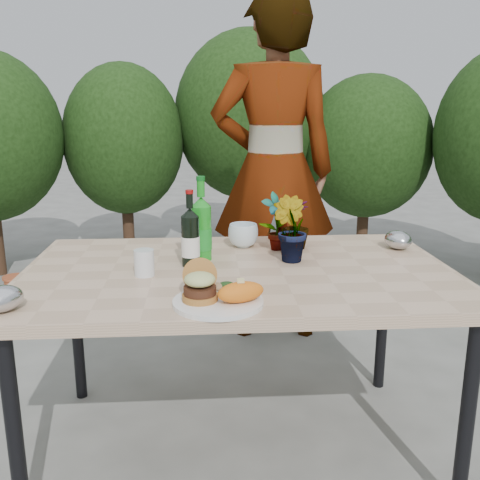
{
  "coord_description": "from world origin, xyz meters",
  "views": [
    {
      "loc": [
        -0.13,
        -1.91,
        1.34
      ],
      "look_at": [
        0.0,
        -0.08,
        0.88
      ],
      "focal_mm": 40.0,
      "sensor_mm": 36.0,
      "label": 1
    }
  ],
  "objects": [
    {
      "name": "terracotta_pot",
      "position": [
        -1.51,
        1.9,
        0.07
      ],
      "size": [
        0.17,
        0.17,
        0.14
      ],
      "color": "#B9542F",
      "rests_on": "ground"
    },
    {
      "name": "wine_bottle",
      "position": [
        -0.18,
        0.05,
        0.86
      ],
      "size": [
        0.07,
        0.07,
        0.29
      ],
      "rotation": [
        0.0,
        0.0,
        0.12
      ],
      "color": "black",
      "rests_on": "patio_table"
    },
    {
      "name": "ground",
      "position": [
        0.0,
        0.0,
        0.0
      ],
      "size": [
        80.0,
        80.0,
        0.0
      ],
      "primitive_type": "plane",
      "color": "slate",
      "rests_on": "ground"
    },
    {
      "name": "foil_packet_right",
      "position": [
        0.7,
        0.24,
        0.79
      ],
      "size": [
        0.13,
        0.15,
        0.08
      ],
      "primitive_type": "ellipsoid",
      "rotation": [
        0.0,
        0.0,
        1.73
      ],
      "color": "#ADB0B4",
      "rests_on": "patio_table"
    },
    {
      "name": "foil_packet_left",
      "position": [
        -0.73,
        -0.38,
        0.79
      ],
      "size": [
        0.17,
        0.17,
        0.08
      ],
      "primitive_type": "ellipsoid",
      "rotation": [
        0.0,
        0.0,
        0.74
      ],
      "color": "#B0B1B7",
      "rests_on": "patio_table"
    },
    {
      "name": "burger_stack",
      "position": [
        -0.14,
        -0.35,
        0.81
      ],
      "size": [
        0.11,
        0.16,
        0.11
      ],
      "color": "#B7722D",
      "rests_on": "dinner_plate"
    },
    {
      "name": "patio_table",
      "position": [
        0.0,
        0.0,
        0.69
      ],
      "size": [
        1.6,
        1.0,
        0.75
      ],
      "color": "tan",
      "rests_on": "ground"
    },
    {
      "name": "grilled_veg",
      "position": [
        -0.07,
        -0.28,
        0.78
      ],
      "size": [
        0.08,
        0.05,
        0.03
      ],
      "color": "olive",
      "rests_on": "dinner_plate"
    },
    {
      "name": "blue_bowl",
      "position": [
        0.04,
        0.31,
        0.8
      ],
      "size": [
        0.17,
        0.17,
        0.1
      ],
      "primitive_type": "imported",
      "rotation": [
        0.0,
        0.0,
        0.42
      ],
      "color": "silver",
      "rests_on": "patio_table"
    },
    {
      "name": "person",
      "position": [
        0.28,
        1.12,
        0.98
      ],
      "size": [
        0.72,
        0.48,
        1.96
      ],
      "primitive_type": "imported",
      "rotation": [
        0.0,
        0.0,
        3.12
      ],
      "color": "#A67953",
      "rests_on": "ground"
    },
    {
      "name": "plastic_cup",
      "position": [
        -0.34,
        -0.06,
        0.8
      ],
      "size": [
        0.07,
        0.07,
        0.09
      ],
      "primitive_type": "cylinder",
      "color": "silver",
      "rests_on": "patio_table"
    },
    {
      "name": "sweet_potato",
      "position": [
        -0.02,
        -0.39,
        0.8
      ],
      "size": [
        0.17,
        0.12,
        0.06
      ],
      "primitive_type": "ellipsoid",
      "rotation": [
        0.0,
        0.0,
        0.35
      ],
      "color": "orange",
      "rests_on": "dinner_plate"
    },
    {
      "name": "seedling_right",
      "position": [
        0.26,
        0.28,
        0.85
      ],
      "size": [
        0.15,
        0.15,
        0.21
      ],
      "primitive_type": "imported",
      "rotation": [
        0.0,
        0.0,
        3.53
      ],
      "color": "#28531C",
      "rests_on": "patio_table"
    },
    {
      "name": "seedling_mid",
      "position": [
        0.21,
        0.09,
        0.88
      ],
      "size": [
        0.17,
        0.18,
        0.25
      ],
      "primitive_type": "imported",
      "rotation": [
        0.0,
        0.0,
        2.24
      ],
      "color": "#255D20",
      "rests_on": "patio_table"
    },
    {
      "name": "dinner_plate",
      "position": [
        -0.09,
        -0.37,
        0.76
      ],
      "size": [
        0.28,
        0.28,
        0.01
      ],
      "primitive_type": "cylinder",
      "color": "white",
      "rests_on": "patio_table"
    },
    {
      "name": "shrub_hedge",
      "position": [
        0.43,
        1.52,
        1.09
      ],
      "size": [
        6.84,
        5.13,
        2.01
      ],
      "color": "#382316",
      "rests_on": "ground"
    },
    {
      "name": "seedling_left",
      "position": [
        0.17,
        0.25,
        0.87
      ],
      "size": [
        0.15,
        0.13,
        0.24
      ],
      "primitive_type": "imported",
      "rotation": [
        0.0,
        0.0,
        0.36
      ],
      "color": "#275C1F",
      "rests_on": "patio_table"
    },
    {
      "name": "sparkling_water",
      "position": [
        -0.14,
        0.13,
        0.87
      ],
      "size": [
        0.08,
        0.08,
        0.33
      ],
      "rotation": [
        0.0,
        0.0,
        0.32
      ],
      "color": "#198D1E",
      "rests_on": "patio_table"
    }
  ]
}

